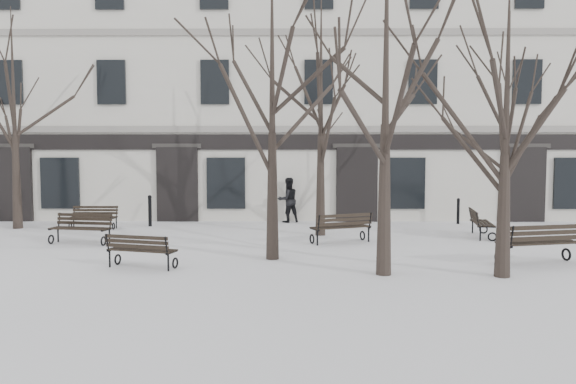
{
  "coord_description": "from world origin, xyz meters",
  "views": [
    {
      "loc": [
        1.0,
        -13.88,
        2.7
      ],
      "look_at": [
        0.86,
        3.0,
        1.51
      ],
      "focal_mm": 35.0,
      "sensor_mm": 36.0,
      "label": 1
    }
  ],
  "objects_px": {
    "bench_0": "(81,227)",
    "bench_2": "(541,242)",
    "bench_3": "(94,216)",
    "bench_4": "(342,227)",
    "bench_5": "(480,222)",
    "tree_2": "(386,49)",
    "tree_1": "(272,70)",
    "tree_3": "(507,93)",
    "bench_1": "(141,249)"
  },
  "relations": [
    {
      "from": "bench_0",
      "to": "bench_2",
      "type": "distance_m",
      "value": 12.6
    },
    {
      "from": "bench_3",
      "to": "bench_4",
      "type": "height_order",
      "value": "bench_4"
    },
    {
      "from": "bench_4",
      "to": "bench_5",
      "type": "height_order",
      "value": "bench_4"
    },
    {
      "from": "bench_2",
      "to": "bench_3",
      "type": "xyz_separation_m",
      "value": [
        -13.01,
        6.25,
        -0.11
      ]
    },
    {
      "from": "bench_0",
      "to": "tree_2",
      "type": "bearing_deg",
      "value": -16.57
    },
    {
      "from": "tree_1",
      "to": "tree_2",
      "type": "xyz_separation_m",
      "value": [
        2.52,
        -1.81,
        0.18
      ]
    },
    {
      "from": "tree_3",
      "to": "bench_1",
      "type": "relative_size",
      "value": 3.71
    },
    {
      "from": "tree_3",
      "to": "bench_1",
      "type": "distance_m",
      "value": 8.86
    },
    {
      "from": "bench_1",
      "to": "bench_2",
      "type": "distance_m",
      "value": 9.53
    },
    {
      "from": "tree_1",
      "to": "bench_3",
      "type": "xyz_separation_m",
      "value": [
        -6.53,
        5.59,
        -4.31
      ]
    },
    {
      "from": "tree_1",
      "to": "tree_3",
      "type": "bearing_deg",
      "value": -21.62
    },
    {
      "from": "bench_2",
      "to": "tree_2",
      "type": "bearing_deg",
      "value": 2.69
    },
    {
      "from": "bench_0",
      "to": "bench_4",
      "type": "height_order",
      "value": "bench_4"
    },
    {
      "from": "tree_1",
      "to": "tree_2",
      "type": "bearing_deg",
      "value": -35.68
    },
    {
      "from": "bench_0",
      "to": "bench_3",
      "type": "height_order",
      "value": "bench_0"
    },
    {
      "from": "tree_2",
      "to": "bench_5",
      "type": "height_order",
      "value": "tree_2"
    },
    {
      "from": "bench_2",
      "to": "bench_4",
      "type": "relative_size",
      "value": 1.11
    },
    {
      "from": "bench_2",
      "to": "bench_5",
      "type": "xyz_separation_m",
      "value": [
        0.01,
        4.4,
        -0.07
      ]
    },
    {
      "from": "bench_0",
      "to": "tree_3",
      "type": "bearing_deg",
      "value": -11.8
    },
    {
      "from": "tree_2",
      "to": "tree_3",
      "type": "distance_m",
      "value": 2.73
    },
    {
      "from": "tree_1",
      "to": "tree_2",
      "type": "height_order",
      "value": "tree_2"
    },
    {
      "from": "tree_1",
      "to": "bench_2",
      "type": "xyz_separation_m",
      "value": [
        6.48,
        -0.66,
        -4.2
      ]
    },
    {
      "from": "bench_4",
      "to": "bench_1",
      "type": "bearing_deg",
      "value": 12.93
    },
    {
      "from": "bench_1",
      "to": "bench_5",
      "type": "bearing_deg",
      "value": -136.46
    },
    {
      "from": "tree_1",
      "to": "bench_2",
      "type": "height_order",
      "value": "tree_1"
    },
    {
      "from": "bench_2",
      "to": "bench_4",
      "type": "xyz_separation_m",
      "value": [
        -4.51,
        3.16,
        -0.05
      ]
    },
    {
      "from": "tree_3",
      "to": "bench_3",
      "type": "relative_size",
      "value": 3.94
    },
    {
      "from": "bench_2",
      "to": "bench_5",
      "type": "bearing_deg",
      "value": -103.67
    },
    {
      "from": "tree_3",
      "to": "bench_0",
      "type": "bearing_deg",
      "value": 158.03
    },
    {
      "from": "bench_1",
      "to": "bench_4",
      "type": "xyz_separation_m",
      "value": [
        5.0,
        3.68,
        0.05
      ]
    },
    {
      "from": "tree_2",
      "to": "bench_3",
      "type": "xyz_separation_m",
      "value": [
        -9.05,
        7.4,
        -4.49
      ]
    },
    {
      "from": "tree_2",
      "to": "bench_5",
      "type": "distance_m",
      "value": 8.15
    },
    {
      "from": "tree_2",
      "to": "bench_2",
      "type": "distance_m",
      "value": 6.01
    },
    {
      "from": "bench_0",
      "to": "bench_4",
      "type": "relative_size",
      "value": 0.97
    },
    {
      "from": "tree_2",
      "to": "tree_3",
      "type": "height_order",
      "value": "tree_2"
    },
    {
      "from": "bench_0",
      "to": "bench_5",
      "type": "relative_size",
      "value": 1.01
    },
    {
      "from": "bench_5",
      "to": "tree_3",
      "type": "bearing_deg",
      "value": 175.97
    },
    {
      "from": "tree_1",
      "to": "tree_3",
      "type": "xyz_separation_m",
      "value": [
        5.06,
        -2.01,
        -0.79
      ]
    },
    {
      "from": "bench_0",
      "to": "bench_5",
      "type": "xyz_separation_m",
      "value": [
        12.25,
        1.39,
        -0.0
      ]
    },
    {
      "from": "bench_1",
      "to": "bench_3",
      "type": "relative_size",
      "value": 1.06
    },
    {
      "from": "tree_3",
      "to": "bench_0",
      "type": "relative_size",
      "value": 3.43
    },
    {
      "from": "tree_1",
      "to": "bench_4",
      "type": "distance_m",
      "value": 5.31
    },
    {
      "from": "bench_2",
      "to": "bench_4",
      "type": "height_order",
      "value": "bench_2"
    },
    {
      "from": "bench_2",
      "to": "tree_1",
      "type": "bearing_deg",
      "value": -19.31
    },
    {
      "from": "tree_1",
      "to": "bench_4",
      "type": "height_order",
      "value": "tree_1"
    },
    {
      "from": "tree_2",
      "to": "bench_3",
      "type": "distance_m",
      "value": 12.52
    },
    {
      "from": "bench_3",
      "to": "bench_4",
      "type": "xyz_separation_m",
      "value": [
        8.5,
        -3.09,
        0.06
      ]
    },
    {
      "from": "tree_3",
      "to": "tree_2",
      "type": "bearing_deg",
      "value": 175.59
    },
    {
      "from": "bench_5",
      "to": "bench_1",
      "type": "bearing_deg",
      "value": 127.28
    },
    {
      "from": "tree_3",
      "to": "bench_2",
      "type": "distance_m",
      "value": 3.93
    }
  ]
}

